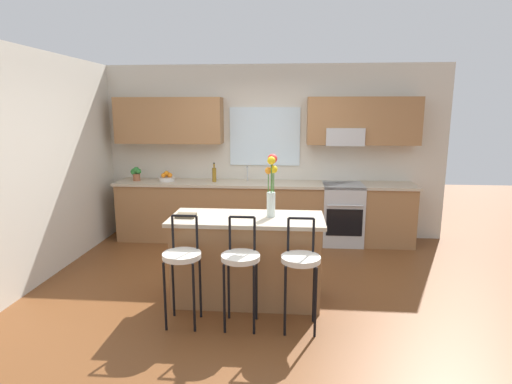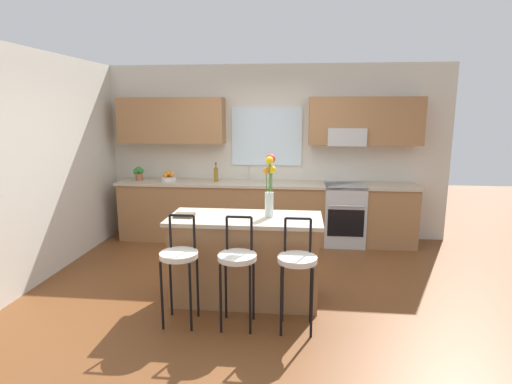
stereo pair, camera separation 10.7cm
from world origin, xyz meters
The scene contains 15 objects.
ground_plane centered at (0.00, 0.00, 0.00)m, with size 14.00×14.00×0.00m, color brown.
wall_left centered at (-2.56, 0.30, 1.35)m, with size 0.12×4.60×2.70m, color beige.
back_wall_assembly centered at (0.02, 1.99, 1.50)m, with size 5.60×0.50×2.70m.
counter_run centered at (0.00, 1.70, 0.47)m, with size 4.56×0.64×0.92m.
sink_faucet centered at (-0.26, 1.84, 1.06)m, with size 0.02×0.13×0.23m.
oven_range centered at (1.20, 1.68, 0.46)m, with size 0.60×0.64×0.92m.
kitchen_island centered at (-0.04, -0.38, 0.46)m, with size 1.59×0.68×0.92m.
bar_stool_near centered at (-0.59, -0.93, 0.64)m, with size 0.36×0.36×1.04m.
bar_stool_middle centered at (-0.04, -0.93, 0.64)m, with size 0.36×0.36×1.04m.
bar_stool_far centered at (0.51, -0.93, 0.64)m, with size 0.36×0.36×1.04m.
flower_vase centered at (0.22, -0.34, 1.28)m, with size 0.13×0.17×0.65m.
cookbook centered at (-0.67, -0.43, 0.94)m, with size 0.20×0.15×0.03m, color brown.
fruit_bowl_oranges centered at (-1.51, 1.70, 0.97)m, with size 0.24×0.24×0.16m.
bottle_olive_oil centered at (-0.76, 1.70, 1.04)m, with size 0.06×0.06×0.30m.
potted_plant_small centered at (-2.00, 1.70, 1.04)m, with size 0.18×0.12×0.22m.
Camera 2 is at (0.51, -4.49, 2.01)m, focal length 28.95 mm.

